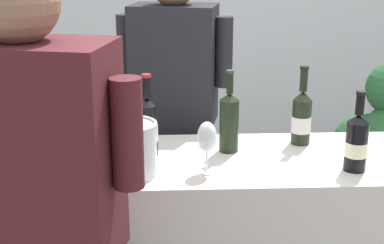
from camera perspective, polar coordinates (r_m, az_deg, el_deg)
name	(u,v)px	position (r m, az deg, el deg)	size (l,w,h in m)	color
wine_bottle_0	(229,121)	(2.21, 3.82, 0.13)	(0.08, 0.08, 0.33)	black
wine_bottle_2	(70,125)	(2.20, -12.36, -0.33)	(0.08, 0.08, 0.34)	black
wine_bottle_3	(147,126)	(2.18, -4.59, -0.42)	(0.08, 0.08, 0.33)	black
wine_bottle_4	(356,142)	(2.11, 16.48, -1.97)	(0.08, 0.08, 0.30)	black
wine_bottle_5	(4,138)	(2.13, -18.64, -1.53)	(0.08, 0.08, 0.35)	black
wine_bottle_6	(50,121)	(2.29, -14.35, 0.15)	(0.08, 0.08, 0.33)	black
wine_bottle_7	(83,118)	(2.31, -11.11, 0.39)	(0.08, 0.08, 0.33)	black
wine_bottle_8	(301,117)	(2.34, 11.14, 0.51)	(0.08, 0.08, 0.33)	black
wine_bottle_9	(14,127)	(2.30, -17.80, -0.53)	(0.09, 0.09, 0.32)	black
wine_glass	(207,139)	(2.01, 1.54, -1.79)	(0.08, 0.08, 0.19)	silver
ice_bucket	(131,149)	(2.00, -6.27, -2.72)	(0.19, 0.19, 0.20)	silver
person_server	(175,136)	(2.73, -1.77, -1.45)	(0.54, 0.32, 1.66)	black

